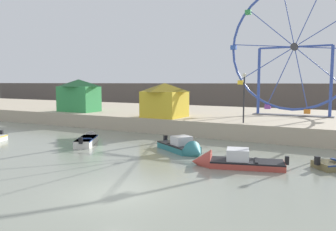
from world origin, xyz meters
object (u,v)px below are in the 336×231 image
at_px(motorboat_white_red_stripe, 88,140).
at_px(promenade_lamp_far, 244,90).
at_px(ferris_wheel_blue_frame, 294,49).
at_px(carnival_booth_green_kiosk, 79,95).
at_px(motorboat_faded_red, 229,161).
at_px(carnival_booth_yellow_awning, 165,99).
at_px(motorboat_teal_painted, 185,148).

bearing_deg(motorboat_white_red_stripe, promenade_lamp_far, -82.75).
distance_m(ferris_wheel_blue_frame, carnival_booth_green_kiosk, 23.03).
xyz_separation_m(motorboat_white_red_stripe, promenade_lamp_far, (9.73, 7.38, 3.65)).
distance_m(carnival_booth_green_kiosk, promenade_lamp_far, 19.22).
height_order(motorboat_faded_red, carnival_booth_yellow_awning, carnival_booth_yellow_awning).
height_order(motorboat_faded_red, motorboat_teal_painted, motorboat_teal_painted).
bearing_deg(ferris_wheel_blue_frame, motorboat_white_red_stripe, -128.70).
bearing_deg(motorboat_white_red_stripe, motorboat_teal_painted, -116.74).
distance_m(motorboat_teal_painted, ferris_wheel_blue_frame, 17.21).
bearing_deg(promenade_lamp_far, ferris_wheel_blue_frame, 72.26).
height_order(motorboat_white_red_stripe, ferris_wheel_blue_frame, ferris_wheel_blue_frame).
relative_size(motorboat_teal_painted, ferris_wheel_blue_frame, 0.34).
xyz_separation_m(motorboat_faded_red, motorboat_teal_painted, (-3.69, 2.13, 0.03)).
bearing_deg(motorboat_teal_painted, motorboat_faded_red, 1.92).
height_order(motorboat_white_red_stripe, motorboat_teal_painted, motorboat_teal_painted).
relative_size(motorboat_teal_painted, carnival_booth_yellow_awning, 1.11).
xyz_separation_m(motorboat_faded_red, promenade_lamp_far, (-1.81, 9.07, 3.64)).
distance_m(motorboat_white_red_stripe, promenade_lamp_far, 12.74).
distance_m(motorboat_teal_painted, promenade_lamp_far, 8.05).
height_order(ferris_wheel_blue_frame, carnival_booth_yellow_awning, ferris_wheel_blue_frame).
relative_size(motorboat_teal_painted, promenade_lamp_far, 1.10).
relative_size(motorboat_faded_red, motorboat_teal_painted, 1.17).
bearing_deg(carnival_booth_yellow_awning, promenade_lamp_far, -4.63).
bearing_deg(motorboat_white_red_stripe, carnival_booth_yellow_awning, -43.35).
distance_m(motorboat_faded_red, carnival_booth_green_kiosk, 23.69).
bearing_deg(motorboat_white_red_stripe, motorboat_faded_red, -128.28).
bearing_deg(promenade_lamp_far, motorboat_white_red_stripe, -142.84).
bearing_deg(carnival_booth_yellow_awning, motorboat_white_red_stripe, -101.55).
distance_m(motorboat_teal_painted, carnival_booth_green_kiosk, 19.47).
relative_size(motorboat_white_red_stripe, ferris_wheel_blue_frame, 0.32).
height_order(carnival_booth_green_kiosk, carnival_booth_yellow_awning, carnival_booth_green_kiosk).
xyz_separation_m(motorboat_white_red_stripe, motorboat_teal_painted, (7.85, 0.44, 0.04)).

